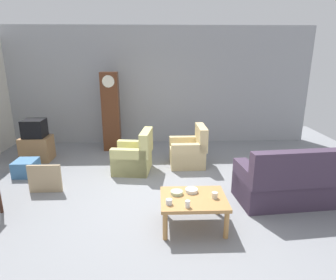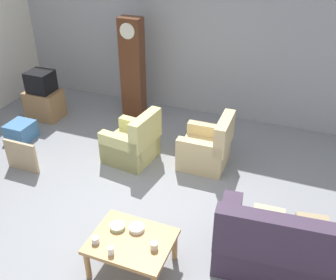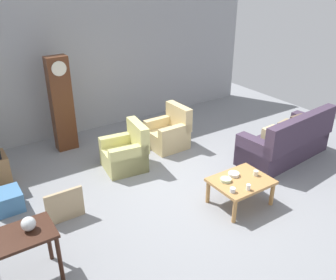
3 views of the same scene
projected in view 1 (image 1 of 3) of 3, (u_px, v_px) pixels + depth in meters
ground_plane at (162, 200)px, 5.10m from camera, size 10.40×10.40×0.00m
garage_door_wall at (160, 86)px, 8.09m from camera, size 8.40×0.16×3.20m
couch_floral at (301, 183)px, 4.95m from camera, size 2.17×1.07×1.04m
armchair_olive_near at (134, 158)px, 6.27m from camera, size 0.88×0.85×0.92m
armchair_olive_far at (189, 152)px, 6.62m from camera, size 0.81×0.78×0.92m
coffee_table_wood at (193, 202)px, 4.23m from camera, size 0.96×0.76×0.46m
grandfather_clock at (111, 112)px, 7.49m from camera, size 0.44×0.30×2.04m
tv_stand_cabinet at (37, 149)px, 6.93m from camera, size 0.68×0.52×0.58m
tv_crt at (34, 128)px, 6.79m from camera, size 0.48×0.44×0.42m
framed_picture_leaning at (45, 179)px, 5.31m from camera, size 0.60×0.05×0.54m
storage_box_blue at (26, 168)px, 6.09m from camera, size 0.44×0.47×0.33m
cup_white_porcelain at (188, 204)px, 3.93m from camera, size 0.07×0.07×0.10m
cup_blue_rimmed at (169, 202)px, 4.01m from camera, size 0.09×0.09×0.08m
cup_cream_tall at (215, 195)px, 4.18m from camera, size 0.09×0.09×0.09m
bowl_white_stacked at (192, 190)px, 4.37m from camera, size 0.19×0.19×0.05m
bowl_shallow_green at (177, 193)px, 4.31m from camera, size 0.19×0.19×0.05m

